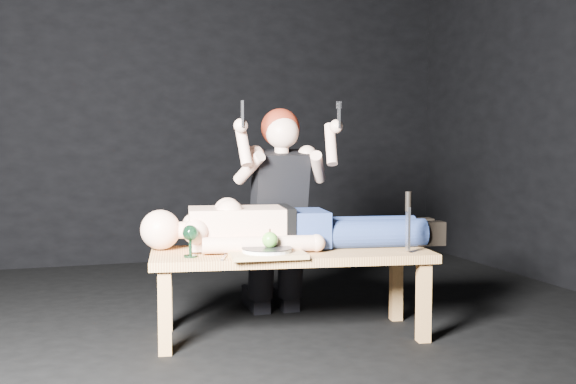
{
  "coord_description": "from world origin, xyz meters",
  "views": [
    {
      "loc": [
        -0.74,
        -3.25,
        0.99
      ],
      "look_at": [
        0.32,
        0.08,
        0.75
      ],
      "focal_mm": 41.8,
      "sensor_mm": 36.0,
      "label": 1
    }
  ],
  "objects_px": {
    "kneeling_woman": "(276,209)",
    "carving_knife": "(408,222)",
    "serving_tray": "(267,254)",
    "table": "(291,293)",
    "lying_man": "(295,222)",
    "goblet": "(190,241)"
  },
  "relations": [
    {
      "from": "kneeling_woman",
      "to": "carving_knife",
      "type": "distance_m",
      "value": 0.87
    },
    {
      "from": "carving_knife",
      "to": "serving_tray",
      "type": "bearing_deg",
      "value": 179.63
    },
    {
      "from": "table",
      "to": "lying_man",
      "type": "bearing_deg",
      "value": 68.68
    },
    {
      "from": "lying_man",
      "to": "serving_tray",
      "type": "relative_size",
      "value": 3.93
    },
    {
      "from": "kneeling_woman",
      "to": "serving_tray",
      "type": "bearing_deg",
      "value": -108.89
    },
    {
      "from": "goblet",
      "to": "carving_knife",
      "type": "xyz_separation_m",
      "value": [
        1.07,
        -0.2,
        0.08
      ]
    },
    {
      "from": "kneeling_woman",
      "to": "goblet",
      "type": "bearing_deg",
      "value": -136.64
    },
    {
      "from": "serving_tray",
      "to": "goblet",
      "type": "relative_size",
      "value": 2.32
    },
    {
      "from": "lying_man",
      "to": "carving_knife",
      "type": "bearing_deg",
      "value": -28.41
    },
    {
      "from": "table",
      "to": "carving_knife",
      "type": "height_order",
      "value": "carving_knife"
    },
    {
      "from": "lying_man",
      "to": "serving_tray",
      "type": "xyz_separation_m",
      "value": [
        -0.23,
        -0.25,
        -0.12
      ]
    },
    {
      "from": "table",
      "to": "kneeling_woman",
      "type": "xyz_separation_m",
      "value": [
        0.06,
        0.48,
        0.39
      ]
    },
    {
      "from": "goblet",
      "to": "carving_knife",
      "type": "bearing_deg",
      "value": -10.65
    },
    {
      "from": "serving_tray",
      "to": "goblet",
      "type": "distance_m",
      "value": 0.38
    },
    {
      "from": "lying_man",
      "to": "goblet",
      "type": "relative_size",
      "value": 9.12
    },
    {
      "from": "goblet",
      "to": "carving_knife",
      "type": "relative_size",
      "value": 0.51
    },
    {
      "from": "kneeling_woman",
      "to": "serving_tray",
      "type": "xyz_separation_m",
      "value": [
        -0.23,
        -0.62,
        -0.16
      ]
    },
    {
      "from": "table",
      "to": "lying_man",
      "type": "distance_m",
      "value": 0.38
    },
    {
      "from": "serving_tray",
      "to": "carving_knife",
      "type": "distance_m",
      "value": 0.73
    },
    {
      "from": "kneeling_woman",
      "to": "serving_tray",
      "type": "distance_m",
      "value": 0.68
    },
    {
      "from": "serving_tray",
      "to": "table",
      "type": "bearing_deg",
      "value": 40.47
    },
    {
      "from": "lying_man",
      "to": "carving_knife",
      "type": "distance_m",
      "value": 0.6
    }
  ]
}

